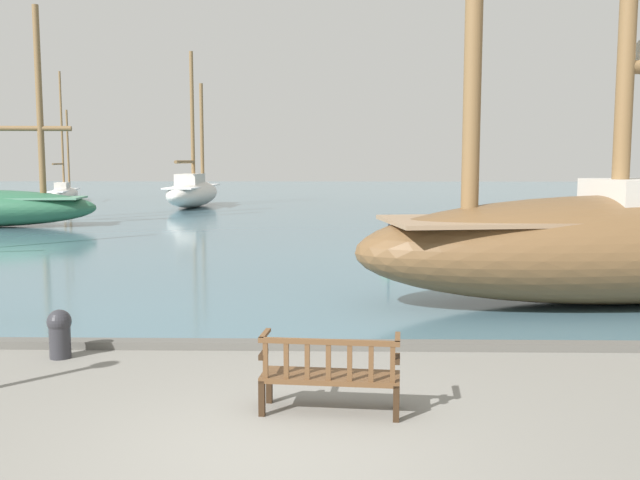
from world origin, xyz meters
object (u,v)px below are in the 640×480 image
(sailboat_far_port, at_px, (635,230))
(sailboat_outer_port, at_px, (193,191))
(park_bench, at_px, (330,373))
(sailboat_centre_channel, at_px, (64,192))
(channel_buoy, at_px, (389,248))
(mooring_bollard, at_px, (60,331))

(sailboat_far_port, relative_size, sailboat_outer_port, 1.49)
(park_bench, bearing_deg, sailboat_far_port, 45.96)
(sailboat_far_port, bearing_deg, sailboat_outer_port, 117.23)
(sailboat_outer_port, distance_m, sailboat_centre_channel, 11.15)
(sailboat_far_port, bearing_deg, channel_buoy, 125.58)
(park_bench, xyz_separation_m, sailboat_centre_channel, (-18.22, 39.65, 0.24))
(mooring_bollard, bearing_deg, park_bench, -28.95)
(sailboat_outer_port, height_order, sailboat_centre_channel, sailboat_outer_port)
(sailboat_outer_port, distance_m, channel_buoy, 24.10)
(park_bench, bearing_deg, sailboat_centre_channel, 114.68)
(sailboat_far_port, xyz_separation_m, channel_buoy, (-4.43, 6.19, -1.14))
(sailboat_outer_port, bearing_deg, channel_buoy, -65.40)
(channel_buoy, bearing_deg, mooring_bollard, -118.82)
(sailboat_outer_port, bearing_deg, sailboat_centre_channel, 151.54)
(sailboat_centre_channel, bearing_deg, sailboat_far_port, -54.01)
(channel_buoy, bearing_deg, sailboat_centre_channel, 126.08)
(sailboat_far_port, relative_size, sailboat_centre_channel, 1.58)
(sailboat_centre_channel, distance_m, mooring_bollard, 40.04)
(park_bench, relative_size, sailboat_centre_channel, 0.19)
(park_bench, xyz_separation_m, mooring_bollard, (-4.01, 2.22, -0.07))
(sailboat_far_port, bearing_deg, sailboat_centre_channel, 125.99)
(mooring_bollard, bearing_deg, channel_buoy, 61.18)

